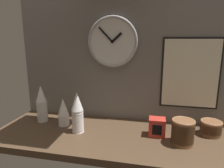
{
  "coord_description": "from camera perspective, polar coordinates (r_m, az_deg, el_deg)",
  "views": [
    {
      "loc": [
        0.16,
        -1.1,
        0.56
      ],
      "look_at": [
        -0.08,
        0.04,
        0.3
      ],
      "focal_mm": 32.0,
      "sensor_mm": 36.0,
      "label": 1
    }
  ],
  "objects": [
    {
      "name": "ground_plane",
      "position": [
        1.25,
        3.53,
        -15.0
      ],
      "size": [
        1.6,
        0.56,
        0.04
      ],
      "primitive_type": "cube",
      "color": "#4C3826"
    },
    {
      "name": "wall_tiled_back",
      "position": [
        1.37,
        5.57,
        11.14
      ],
      "size": [
        1.6,
        0.03,
        1.05
      ],
      "color": "slate",
      "rests_on": "ground_plane"
    },
    {
      "name": "cup_stack_left",
      "position": [
        1.37,
        -13.71,
        -7.73
      ],
      "size": [
        0.07,
        0.07,
        0.19
      ],
      "color": "white",
      "rests_on": "ground_plane"
    },
    {
      "name": "cup_stack_far_left",
      "position": [
        1.46,
        -19.46,
        -5.27
      ],
      "size": [
        0.07,
        0.07,
        0.25
      ],
      "color": "white",
      "rests_on": "ground_plane"
    },
    {
      "name": "cup_stack_center_left",
      "position": [
        1.24,
        -9.87,
        -7.94
      ],
      "size": [
        0.07,
        0.07,
        0.25
      ],
      "color": "white",
      "rests_on": "ground_plane"
    },
    {
      "name": "bowl_stack_right",
      "position": [
        1.17,
        19.56,
        -12.67
      ],
      "size": [
        0.12,
        0.12,
        0.14
      ],
      "color": "brown",
      "rests_on": "ground_plane"
    },
    {
      "name": "bowl_stack_far_right",
      "position": [
        1.35,
        26.41,
        -11.05
      ],
      "size": [
        0.12,
        0.12,
        0.09
      ],
      "color": "brown",
      "rests_on": "ground_plane"
    },
    {
      "name": "wall_clock",
      "position": [
        1.36,
        0.14,
        11.97
      ],
      "size": [
        0.34,
        0.03,
        0.34
      ],
      "color": "white"
    },
    {
      "name": "menu_board",
      "position": [
        1.37,
        21.45,
        2.8
      ],
      "size": [
        0.36,
        0.01,
        0.46
      ],
      "color": "black"
    },
    {
      "name": "napkin_dispenser",
      "position": [
        1.23,
        12.71,
        -11.89
      ],
      "size": [
        0.1,
        0.08,
        0.11
      ],
      "color": "red",
      "rests_on": "ground_plane"
    }
  ]
}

